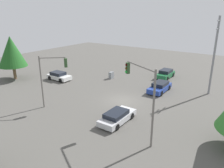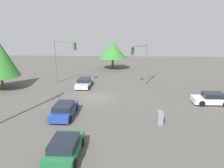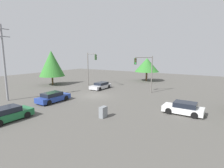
% 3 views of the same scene
% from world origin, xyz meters
% --- Properties ---
extents(ground_plane, '(80.00, 80.00, 0.00)m').
position_xyz_m(ground_plane, '(0.00, 0.00, 0.00)').
color(ground_plane, '#54514C').
extents(sedan_silver, '(4.71, 2.03, 1.25)m').
position_xyz_m(sedan_silver, '(5.14, 2.63, 0.61)').
color(sedan_silver, silver).
rests_on(sedan_silver, ground_plane).
extents(sedan_blue, '(4.69, 2.03, 1.37)m').
position_xyz_m(sedan_blue, '(-6.01, 2.63, 0.67)').
color(sedan_blue, '#233D93').
rests_on(sedan_blue, ground_plane).
extents(sedan_green, '(4.37, 2.07, 1.40)m').
position_xyz_m(sedan_green, '(-13.03, 0.69, 0.68)').
color(sedan_green, '#1E6638').
rests_on(sedan_green, ground_plane).
extents(sedan_white, '(2.03, 4.21, 1.36)m').
position_xyz_m(sedan_white, '(-1.61, -13.57, 0.66)').
color(sedan_white, silver).
rests_on(sedan_white, ground_plane).
extents(traffic_signal_main, '(2.27, 2.50, 6.27)m').
position_xyz_m(traffic_signal_main, '(6.25, -5.83, 4.25)').
color(traffic_signal_main, slate).
rests_on(traffic_signal_main, ground_plane).
extents(traffic_signal_cross, '(2.30, 3.95, 6.86)m').
position_xyz_m(traffic_signal_cross, '(6.38, 6.00, 4.70)').
color(traffic_signal_cross, slate).
rests_on(traffic_signal_cross, ground_plane).
extents(utility_pole_tall, '(2.20, 0.28, 10.51)m').
position_xyz_m(utility_pole_tall, '(-9.04, 8.67, 5.55)').
color(utility_pole_tall, gray).
rests_on(utility_pole_tall, ground_plane).
extents(electrical_cabinet, '(0.88, 0.52, 1.15)m').
position_xyz_m(electrical_cabinet, '(-7.24, -6.75, 0.57)').
color(electrical_cabinet, gray).
rests_on(electrical_cabinet, ground_plane).
extents(tree_far, '(5.88, 5.88, 5.65)m').
position_xyz_m(tree_far, '(19.41, -0.97, 3.98)').
color(tree_far, brown).
rests_on(tree_far, ground_plane).
extents(tree_corner, '(5.32, 5.32, 7.34)m').
position_xyz_m(tree_corner, '(3.20, 14.16, 4.61)').
color(tree_corner, brown).
rests_on(tree_corner, ground_plane).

